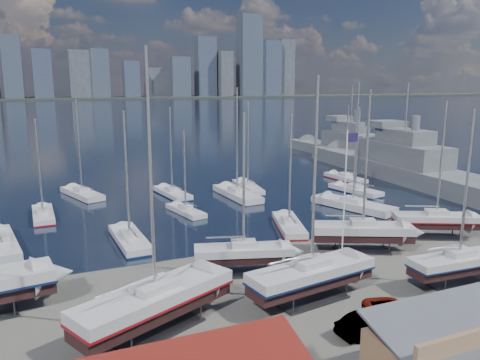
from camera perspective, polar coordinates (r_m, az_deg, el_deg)
name	(u,v)px	position (r m, az deg, el deg)	size (l,w,h in m)	color
ground	(329,281)	(41.59, 10.80, -11.95)	(1400.00, 1400.00, 0.00)	#605E59
water	(74,110)	(342.56, -19.60, 8.07)	(1400.00, 600.00, 0.40)	#19243B
far_shore	(58,98)	(602.06, -21.27, 9.27)	(1400.00, 80.00, 2.20)	#2D332D
skyline	(49,65)	(595.83, -22.29, 12.84)	(639.14, 43.80, 107.69)	#475166
sailboat_cradle_1	(155,301)	(32.90, -10.27, -14.26)	(12.05, 7.92, 18.77)	#2D2D33
sailboat_cradle_2	(244,253)	(41.48, 0.45, -8.85)	(8.95, 4.82, 14.21)	#2D2D33
sailboat_cradle_3	(311,274)	(37.06, 8.71, -11.31)	(10.97, 4.51, 17.12)	#2D2D33
sailboat_cradle_4	(363,231)	(48.58, 14.72, -6.05)	(10.04, 6.69, 16.02)	#2D2D33
sailboat_cradle_5	(459,262)	(43.29, 25.14, -9.08)	(9.10, 2.99, 14.62)	#2D2D33
sailboat_cradle_6	(436,220)	(55.33, 22.80, -4.51)	(9.33, 6.28, 14.85)	#2D2D33
sailboat_moored_0	(0,246)	(53.99, -27.25, -7.18)	(4.76, 11.29, 16.36)	black
sailboat_moored_1	(43,216)	(63.92, -22.86, -4.02)	(2.67, 8.76, 13.01)	black
sailboat_moored_2	(82,195)	(73.81, -18.68, -1.71)	(5.79, 10.37, 15.09)	black
sailboat_moored_3	(130,241)	(51.02, -13.29, -7.22)	(3.13, 9.86, 14.58)	black
sailboat_moored_4	(186,211)	(61.27, -6.64, -3.80)	(3.60, 7.81, 11.38)	black
sailboat_moored_5	(172,194)	(71.15, -8.26, -1.71)	(3.99, 9.62, 13.96)	black
sailboat_moored_6	(289,226)	(54.92, 6.00, -5.62)	(5.40, 9.69, 13.96)	black
sailboat_moored_7	(237,195)	(69.53, -0.36, -1.88)	(3.75, 11.32, 16.85)	black
sailboat_moored_8	(248,188)	(74.30, 0.96, -1.02)	(4.05, 10.08, 14.65)	black
sailboat_moored_9	(353,207)	(64.93, 13.59, -3.18)	(6.96, 12.12, 17.65)	black
sailboat_moored_10	(355,191)	(74.54, 13.87, -1.32)	(4.37, 9.58, 13.83)	black
sailboat_moored_11	(345,179)	(83.98, 12.69, 0.16)	(3.17, 9.30, 13.68)	black
naval_ship_east	(402,170)	(87.98, 19.14, 1.21)	(11.76, 52.55, 18.69)	slate
naval_ship_west	(349,151)	(109.75, 13.17, 3.47)	(8.33, 42.56, 17.81)	slate
car_b	(367,324)	(33.80, 15.25, -16.57)	(1.56, 4.47, 1.47)	gray
car_c	(394,319)	(34.71, 18.24, -15.84)	(2.67, 5.79, 1.61)	gray
car_d	(480,318)	(37.31, 27.22, -14.70)	(2.06, 5.07, 1.47)	gray
flagpole	(346,193)	(40.75, 12.75, -1.56)	(1.12, 0.12, 12.77)	white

